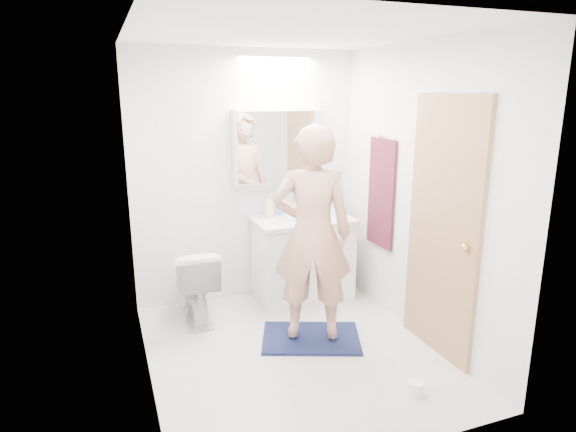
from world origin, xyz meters
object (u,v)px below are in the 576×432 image
soap_bottle_a (269,206)px  medicine_cabinet (278,146)px  person (312,234)px  toilet (195,284)px  soap_bottle_b (283,208)px  vanity_cabinet (303,260)px  toothbrush_cup (317,207)px  toilet_paper_roll (416,388)px

soap_bottle_a → medicine_cabinet: bearing=27.6°
medicine_cabinet → person: size_ratio=0.51×
toilet → soap_bottle_b: bearing=-159.9°
medicine_cabinet → soap_bottle_b: size_ratio=5.72×
vanity_cabinet → toothbrush_cup: size_ratio=8.09×
toilet → toothbrush_cup: bearing=-165.3°
toothbrush_cup → medicine_cabinet: bearing=172.8°
person → soap_bottle_b: bearing=-75.6°
toothbrush_cup → toilet_paper_roll: toothbrush_cup is taller
person → medicine_cabinet: bearing=-73.3°
medicine_cabinet → soap_bottle_a: medicine_cabinet is taller
toilet_paper_roll → soap_bottle_a: bearing=101.1°
toilet_paper_roll → person: bearing=110.2°
person → toothbrush_cup: size_ratio=15.57×
medicine_cabinet → soap_bottle_b: medicine_cabinet is taller
soap_bottle_a → soap_bottle_b: bearing=11.2°
toilet → soap_bottle_b: 1.13m
soap_bottle_b → toothbrush_cup: bearing=-3.2°
toilet → soap_bottle_a: 1.02m
vanity_cabinet → soap_bottle_a: bearing=152.7°
person → toothbrush_cup: person is taller
soap_bottle_a → toothbrush_cup: soap_bottle_a is taller
medicine_cabinet → toilet: size_ratio=1.28×
person → soap_bottle_a: person is taller
person → soap_bottle_a: bearing=-67.0°
vanity_cabinet → toothbrush_cup: bearing=35.9°
vanity_cabinet → medicine_cabinet: (-0.18, 0.21, 1.11)m
vanity_cabinet → soap_bottle_b: size_ratio=5.85×
medicine_cabinet → vanity_cabinet: bearing=-50.1°
toilet → toilet_paper_roll: (1.18, -1.69, -0.29)m
toothbrush_cup → toilet_paper_roll: size_ratio=1.01×
soap_bottle_b → toothbrush_cup: size_ratio=1.38×
soap_bottle_a → soap_bottle_b: (0.15, 0.03, -0.04)m
soap_bottle_a → vanity_cabinet: bearing=-27.3°
toilet → person: person is taller
soap_bottle_a → soap_bottle_b: 0.16m
vanity_cabinet → toilet: bearing=-173.9°
vanity_cabinet → toilet: 1.09m
toilet_paper_roll → medicine_cabinet: bearing=97.6°
vanity_cabinet → soap_bottle_b: 0.56m
toilet → soap_bottle_b: size_ratio=4.46×
person → soap_bottle_a: 0.98m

